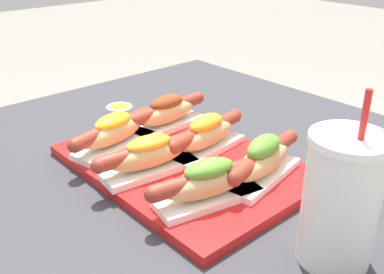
% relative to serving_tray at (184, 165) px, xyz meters
% --- Properties ---
extents(serving_tray, '(0.43, 0.30, 0.02)m').
position_rel_serving_tray_xyz_m(serving_tray, '(0.00, 0.00, 0.00)').
color(serving_tray, red).
rests_on(serving_tray, patio_table).
extents(hot_dog_0, '(0.09, 0.20, 0.07)m').
position_rel_serving_tray_xyz_m(hot_dog_0, '(-0.12, -0.06, 0.04)').
color(hot_dog_0, white).
rests_on(hot_dog_0, serving_tray).
extents(hot_dog_1, '(0.08, 0.21, 0.07)m').
position_rel_serving_tray_xyz_m(hot_dog_1, '(-0.01, -0.07, 0.04)').
color(hot_dog_1, white).
rests_on(hot_dog_1, serving_tray).
extents(hot_dog_2, '(0.09, 0.20, 0.07)m').
position_rel_serving_tray_xyz_m(hot_dog_2, '(0.12, -0.06, 0.04)').
color(hot_dog_2, white).
rests_on(hot_dog_2, serving_tray).
extents(hot_dog_3, '(0.07, 0.21, 0.07)m').
position_rel_serving_tray_xyz_m(hot_dog_3, '(-0.13, 0.07, 0.04)').
color(hot_dog_3, white).
rests_on(hot_dog_3, serving_tray).
extents(hot_dog_4, '(0.08, 0.21, 0.07)m').
position_rel_serving_tray_xyz_m(hot_dog_4, '(-0.00, 0.06, 0.04)').
color(hot_dog_4, white).
rests_on(hot_dog_4, serving_tray).
extents(hot_dog_5, '(0.09, 0.21, 0.08)m').
position_rel_serving_tray_xyz_m(hot_dog_5, '(0.13, 0.06, 0.04)').
color(hot_dog_5, white).
rests_on(hot_dog_5, serving_tray).
extents(sauce_bowl, '(0.06, 0.06, 0.02)m').
position_rel_serving_tray_xyz_m(sauce_bowl, '(-0.29, 0.05, 0.00)').
color(sauce_bowl, silver).
rests_on(sauce_bowl, patio_table).
extents(drink_cup, '(0.10, 0.10, 0.24)m').
position_rel_serving_tray_xyz_m(drink_cup, '(0.31, -0.01, 0.08)').
color(drink_cup, white).
rests_on(drink_cup, patio_table).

